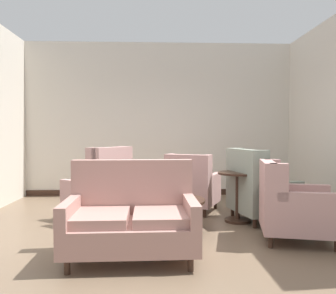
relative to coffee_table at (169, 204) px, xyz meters
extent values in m
plane|color=brown|center=(-0.10, -0.33, -0.37)|extent=(8.82, 8.82, 0.00)
cube|color=silver|center=(-0.10, 2.82, 1.25)|extent=(5.87, 0.08, 3.25)
cube|color=#382319|center=(-0.10, 2.77, -0.31)|extent=(5.71, 0.03, 0.12)
cylinder|color=#382319|center=(0.00, 0.00, 0.05)|extent=(0.95, 0.95, 0.04)
cylinder|color=#382319|center=(0.00, 0.00, -0.15)|extent=(0.10, 0.10, 0.37)
cube|color=#382319|center=(0.22, 0.00, -0.34)|extent=(0.28, 0.07, 0.07)
cube|color=#382319|center=(-0.13, 0.18, -0.34)|extent=(0.22, 0.26, 0.07)
cube|color=#382319|center=(-0.12, -0.18, -0.34)|extent=(0.21, 0.26, 0.07)
cylinder|color=#384C93|center=(0.01, -0.05, 0.08)|extent=(0.11, 0.11, 0.02)
ellipsoid|color=#384C93|center=(0.01, -0.05, 0.20)|extent=(0.20, 0.20, 0.21)
cylinder|color=#384C93|center=(0.01, -0.05, 0.36)|extent=(0.09, 0.09, 0.11)
torus|color=#384C93|center=(0.01, -0.05, 0.41)|extent=(0.15, 0.15, 0.02)
cube|color=tan|center=(-0.44, -0.98, -0.10)|extent=(1.37, 0.88, 0.26)
cube|color=tan|center=(-0.45, -0.62, 0.34)|extent=(1.36, 0.17, 0.61)
cube|color=tan|center=(-0.74, -1.02, 0.08)|extent=(0.56, 0.67, 0.10)
cube|color=tan|center=(-0.14, -1.01, 0.08)|extent=(0.56, 0.67, 0.10)
cube|color=tan|center=(-1.07, -1.04, 0.15)|extent=(0.12, 0.76, 0.23)
cube|color=tan|center=(0.18, -1.01, 0.15)|extent=(0.12, 0.76, 0.23)
cylinder|color=#382319|center=(-1.02, -1.34, -0.30)|extent=(0.06, 0.06, 0.14)
cylinder|color=#382319|center=(0.14, -1.31, -0.30)|extent=(0.06, 0.06, 0.14)
cylinder|color=#382319|center=(-1.03, -0.64, -0.30)|extent=(0.06, 0.06, 0.14)
cylinder|color=#382319|center=(0.13, -0.62, -0.30)|extent=(0.06, 0.06, 0.14)
cube|color=tan|center=(0.46, 1.20, -0.09)|extent=(1.02, 1.06, 0.29)
cube|color=tan|center=(0.32, 0.90, 0.33)|extent=(0.73, 0.44, 0.55)
cube|color=tan|center=(0.64, 0.84, 0.40)|extent=(0.18, 0.22, 0.42)
cube|color=tan|center=(0.07, 1.12, 0.40)|extent=(0.18, 0.22, 0.42)
cube|color=tan|center=(0.77, 1.11, 0.16)|extent=(0.40, 0.69, 0.21)
cube|color=tan|center=(0.20, 1.39, 0.16)|extent=(0.40, 0.69, 0.21)
cylinder|color=#382319|center=(0.87, 1.38, -0.30)|extent=(0.06, 0.06, 0.14)
cylinder|color=#382319|center=(0.34, 1.63, -0.30)|extent=(0.06, 0.06, 0.14)
cylinder|color=#382319|center=(0.58, 0.78, -0.30)|extent=(0.06, 0.06, 0.14)
cylinder|color=#382319|center=(0.06, 1.03, -0.30)|extent=(0.06, 0.06, 0.14)
cube|color=gray|center=(1.44, 0.55, -0.09)|extent=(0.99, 1.02, 0.28)
cube|color=gray|center=(1.11, 0.47, 0.38)|extent=(0.33, 0.87, 0.66)
cube|color=gray|center=(1.28, 0.13, 0.46)|extent=(0.22, 0.14, 0.50)
cube|color=gray|center=(1.11, 0.86, 0.46)|extent=(0.22, 0.14, 0.50)
cube|color=gray|center=(1.57, 0.19, 0.16)|extent=(0.72, 0.26, 0.21)
cube|color=gray|center=(1.40, 0.93, 0.16)|extent=(0.72, 0.26, 0.21)
cylinder|color=#382319|center=(1.84, 0.28, -0.30)|extent=(0.06, 0.06, 0.14)
cylinder|color=#382319|center=(1.68, 0.96, -0.30)|extent=(0.06, 0.06, 0.14)
cylinder|color=#382319|center=(1.19, 0.14, -0.30)|extent=(0.06, 0.06, 0.14)
cylinder|color=#382319|center=(1.04, 0.82, -0.30)|extent=(0.06, 0.06, 0.14)
cube|color=tan|center=(1.55, -0.47, -0.09)|extent=(1.01, 0.92, 0.28)
cube|color=tan|center=(1.19, -0.39, 0.33)|extent=(0.30, 0.76, 0.56)
cube|color=tan|center=(1.21, -0.73, 0.39)|extent=(0.22, 0.14, 0.42)
cube|color=tan|center=(1.35, -0.10, 0.39)|extent=(0.22, 0.14, 0.42)
cube|color=tan|center=(1.52, -0.80, 0.17)|extent=(0.77, 0.27, 0.24)
cube|color=tan|center=(1.67, -0.17, 0.17)|extent=(0.77, 0.27, 0.24)
cylinder|color=#382319|center=(1.96, -0.26, -0.30)|extent=(0.06, 0.06, 0.14)
cylinder|color=#382319|center=(1.13, -0.68, -0.30)|extent=(0.06, 0.06, 0.14)
cylinder|color=#382319|center=(1.26, -0.11, -0.30)|extent=(0.06, 0.06, 0.14)
cube|color=tan|center=(-1.09, 0.81, -0.09)|extent=(1.09, 1.09, 0.28)
cube|color=tan|center=(-0.82, 0.62, 0.39)|extent=(0.54, 0.72, 0.70)
cube|color=tan|center=(-0.71, 0.95, 0.48)|extent=(0.22, 0.19, 0.53)
cube|color=tan|center=(-1.08, 0.39, 0.48)|extent=(0.22, 0.19, 0.53)
cube|color=tan|center=(-0.95, 1.11, 0.15)|extent=(0.64, 0.47, 0.20)
cube|color=tan|center=(-1.32, 0.55, 0.15)|extent=(0.64, 0.47, 0.20)
cylinder|color=#382319|center=(-1.19, 1.24, -0.30)|extent=(0.06, 0.06, 0.14)
cylinder|color=#382319|center=(-1.53, 0.73, -0.30)|extent=(0.06, 0.06, 0.14)
cylinder|color=#382319|center=(-0.66, 0.88, -0.30)|extent=(0.06, 0.06, 0.14)
cylinder|color=#382319|center=(-1.00, 0.37, -0.30)|extent=(0.06, 0.06, 0.14)
cylinder|color=#382319|center=(1.04, 0.49, 0.36)|extent=(0.59, 0.59, 0.03)
cylinder|color=#382319|center=(1.04, 0.49, -0.01)|extent=(0.07, 0.07, 0.71)
cylinder|color=#382319|center=(1.04, 0.49, -0.35)|extent=(0.39, 0.39, 0.04)
camera|label=1|loc=(-0.20, -4.50, 0.94)|focal=36.42mm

